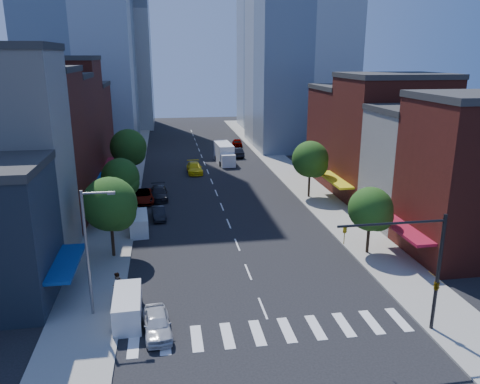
% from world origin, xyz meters
% --- Properties ---
extents(ground, '(220.00, 220.00, 0.00)m').
position_xyz_m(ground, '(0.00, 0.00, 0.00)').
color(ground, black).
rests_on(ground, ground).
extents(sidewalk_left, '(5.00, 120.00, 0.15)m').
position_xyz_m(sidewalk_left, '(-12.50, 40.00, 0.07)').
color(sidewalk_left, gray).
rests_on(sidewalk_left, ground).
extents(sidewalk_right, '(5.00, 120.00, 0.15)m').
position_xyz_m(sidewalk_right, '(12.50, 40.00, 0.07)').
color(sidewalk_right, gray).
rests_on(sidewalk_right, ground).
extents(crosswalk, '(19.00, 3.00, 0.01)m').
position_xyz_m(crosswalk, '(0.00, -3.00, 0.01)').
color(crosswalk, silver).
rests_on(crosswalk, ground).
extents(bldg_left_2, '(12.00, 9.00, 16.00)m').
position_xyz_m(bldg_left_2, '(-21.00, 20.50, 8.00)').
color(bldg_left_2, '#5C1E15').
rests_on(bldg_left_2, ground).
extents(bldg_left_3, '(12.00, 8.00, 15.00)m').
position_xyz_m(bldg_left_3, '(-21.00, 29.00, 7.50)').
color(bldg_left_3, '#571D15').
rests_on(bldg_left_3, ground).
extents(bldg_left_4, '(12.00, 9.00, 17.00)m').
position_xyz_m(bldg_left_4, '(-21.00, 37.50, 8.50)').
color(bldg_left_4, '#5C1E15').
rests_on(bldg_left_4, ground).
extents(bldg_left_5, '(12.00, 10.00, 13.00)m').
position_xyz_m(bldg_left_5, '(-21.00, 47.00, 6.50)').
color(bldg_left_5, '#571D15').
rests_on(bldg_left_5, ground).
extents(bldg_right_1, '(12.00, 8.00, 12.00)m').
position_xyz_m(bldg_right_1, '(21.00, 15.00, 6.00)').
color(bldg_right_1, beige).
rests_on(bldg_right_1, ground).
extents(bldg_right_2, '(12.00, 10.00, 15.00)m').
position_xyz_m(bldg_right_2, '(21.00, 24.00, 7.50)').
color(bldg_right_2, '#5C1E15').
rests_on(bldg_right_2, ground).
extents(bldg_right_3, '(12.00, 10.00, 13.00)m').
position_xyz_m(bldg_right_3, '(21.00, 34.00, 6.50)').
color(bldg_right_3, '#571D15').
rests_on(bldg_right_3, ground).
extents(tower_far_w, '(18.00, 18.00, 56.00)m').
position_xyz_m(tower_far_w, '(-18.00, 95.00, 28.00)').
color(tower_far_w, '#9EA5AD').
rests_on(tower_far_w, ground).
extents(traffic_signal, '(7.24, 2.24, 8.00)m').
position_xyz_m(traffic_signal, '(9.94, -4.50, 4.16)').
color(traffic_signal, black).
rests_on(traffic_signal, sidewalk_right).
extents(streetlight, '(2.25, 0.25, 9.00)m').
position_xyz_m(streetlight, '(-11.81, 1.00, 5.28)').
color(streetlight, slate).
rests_on(streetlight, sidewalk_left).
extents(tree_left_near, '(4.80, 4.80, 7.30)m').
position_xyz_m(tree_left_near, '(-11.35, 10.92, 4.87)').
color(tree_left_near, black).
rests_on(tree_left_near, sidewalk_left).
extents(tree_left_mid, '(4.20, 4.20, 6.65)m').
position_xyz_m(tree_left_mid, '(-11.35, 21.92, 4.53)').
color(tree_left_mid, black).
rests_on(tree_left_mid, sidewalk_left).
extents(tree_left_far, '(5.00, 5.00, 7.75)m').
position_xyz_m(tree_left_far, '(-11.35, 35.92, 5.20)').
color(tree_left_far, black).
rests_on(tree_left_far, sidewalk_left).
extents(tree_right_near, '(4.00, 4.00, 6.20)m').
position_xyz_m(tree_right_near, '(11.65, 7.92, 4.19)').
color(tree_right_near, black).
rests_on(tree_right_near, sidewalk_right).
extents(tree_right_far, '(4.60, 4.60, 7.20)m').
position_xyz_m(tree_right_far, '(11.65, 25.92, 4.86)').
color(tree_right_far, black).
rests_on(tree_right_far, sidewalk_right).
extents(parked_car_front, '(2.16, 4.49, 1.48)m').
position_xyz_m(parked_car_front, '(-7.50, -2.00, 0.74)').
color(parked_car_front, silver).
rests_on(parked_car_front, ground).
extents(parked_car_second, '(1.72, 4.07, 1.31)m').
position_xyz_m(parked_car_second, '(-7.50, 20.83, 0.65)').
color(parked_car_second, black).
rests_on(parked_car_second, ground).
extents(parked_car_third, '(3.00, 5.65, 1.51)m').
position_xyz_m(parked_car_third, '(-9.50, 27.51, 0.76)').
color(parked_car_third, '#999999').
rests_on(parked_car_third, ground).
extents(parked_car_rear, '(2.34, 5.36, 1.53)m').
position_xyz_m(parked_car_rear, '(-7.50, 28.54, 0.77)').
color(parked_car_rear, black).
rests_on(parked_car_rear, ground).
extents(cargo_van_near, '(1.99, 4.65, 1.96)m').
position_xyz_m(cargo_van_near, '(-9.50, -0.09, 0.97)').
color(cargo_van_near, silver).
rests_on(cargo_van_near, ground).
extents(cargo_van_far, '(2.11, 4.68, 1.95)m').
position_xyz_m(cargo_van_far, '(-9.49, 16.86, 0.96)').
color(cargo_van_far, silver).
rests_on(cargo_van_far, ground).
extents(taxi, '(2.36, 5.60, 1.61)m').
position_xyz_m(taxi, '(-2.10, 41.51, 0.81)').
color(taxi, yellow).
rests_on(taxi, ground).
extents(traffic_car_oncoming, '(2.29, 5.17, 1.65)m').
position_xyz_m(traffic_car_oncoming, '(6.15, 52.46, 0.83)').
color(traffic_car_oncoming, black).
rests_on(traffic_car_oncoming, ground).
extents(traffic_car_far, '(2.53, 5.03, 1.64)m').
position_xyz_m(traffic_car_far, '(7.83, 62.10, 0.82)').
color(traffic_car_far, '#999999').
rests_on(traffic_car_far, ground).
extents(box_truck, '(2.85, 8.24, 3.27)m').
position_xyz_m(box_truck, '(3.39, 47.75, 1.55)').
color(box_truck, white).
rests_on(box_truck, ground).
extents(pedestrian_near, '(0.44, 0.62, 1.58)m').
position_xyz_m(pedestrian_near, '(-14.50, 8.96, 0.94)').
color(pedestrian_near, '#999999').
rests_on(pedestrian_near, sidewalk_left).
extents(pedestrian_far, '(1.08, 1.13, 1.84)m').
position_xyz_m(pedestrian_far, '(-10.50, 3.39, 1.07)').
color(pedestrian_far, '#999999').
rests_on(pedestrian_far, sidewalk_left).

